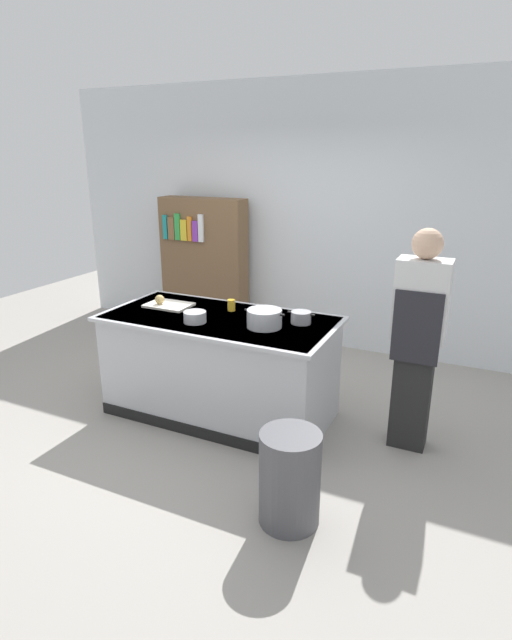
# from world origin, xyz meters

# --- Properties ---
(ground_plane) EXTENTS (10.00, 10.00, 0.00)m
(ground_plane) POSITION_xyz_m (0.00, 0.00, 0.00)
(ground_plane) COLOR #9E9991
(back_wall) EXTENTS (6.40, 0.12, 3.00)m
(back_wall) POSITION_xyz_m (0.00, 2.10, 1.50)
(back_wall) COLOR silver
(back_wall) RESTS_ON ground_plane
(counter_island) EXTENTS (1.98, 0.98, 0.90)m
(counter_island) POSITION_xyz_m (0.00, -0.00, 0.47)
(counter_island) COLOR #B7BABF
(counter_island) RESTS_ON ground_plane
(cutting_board) EXTENTS (0.40, 0.28, 0.02)m
(cutting_board) POSITION_xyz_m (-0.57, 0.09, 0.91)
(cutting_board) COLOR silver
(cutting_board) RESTS_ON counter_island
(onion) EXTENTS (0.08, 0.08, 0.08)m
(onion) POSITION_xyz_m (-0.64, 0.05, 0.96)
(onion) COLOR tan
(onion) RESTS_ON cutting_board
(stock_pot) EXTENTS (0.34, 0.28, 0.14)m
(stock_pot) POSITION_xyz_m (0.45, -0.07, 0.97)
(stock_pot) COLOR #B7BABF
(stock_pot) RESTS_ON counter_island
(sauce_pan) EXTENTS (0.23, 0.16, 0.10)m
(sauce_pan) POSITION_xyz_m (0.68, 0.15, 0.95)
(sauce_pan) COLOR #99999E
(sauce_pan) RESTS_ON counter_island
(mixing_bowl) EXTENTS (0.19, 0.19, 0.09)m
(mixing_bowl) POSITION_xyz_m (-0.11, -0.20, 0.95)
(mixing_bowl) COLOR #B7BABF
(mixing_bowl) RESTS_ON counter_island
(juice_cup) EXTENTS (0.07, 0.07, 0.10)m
(juice_cup) POSITION_xyz_m (0.01, 0.21, 0.95)
(juice_cup) COLOR yellow
(juice_cup) RESTS_ON counter_island
(trash_bin) EXTENTS (0.38, 0.38, 0.62)m
(trash_bin) POSITION_xyz_m (1.07, -1.04, 0.31)
(trash_bin) COLOR #4C4C51
(trash_bin) RESTS_ON ground_plane
(person_chef) EXTENTS (0.38, 0.25, 1.72)m
(person_chef) POSITION_xyz_m (1.59, 0.18, 0.91)
(person_chef) COLOR black
(person_chef) RESTS_ON ground_plane
(bookshelf) EXTENTS (1.10, 0.31, 1.70)m
(bookshelf) POSITION_xyz_m (-1.23, 1.80, 0.85)
(bookshelf) COLOR brown
(bookshelf) RESTS_ON ground_plane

